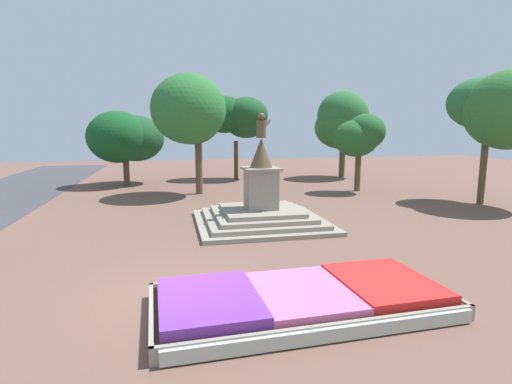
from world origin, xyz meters
TOP-DOWN VIEW (x-y plane):
  - ground_plane at (0.00, 0.00)m, footprint 89.77×89.77m
  - flower_planter at (2.75, -1.43)m, footprint 7.16×3.54m
  - statue_monument at (3.74, 7.10)m, footprint 5.70×5.70m
  - park_tree_far_left at (1.21, 15.54)m, footprint 4.64×5.03m
  - park_tree_behind_statue at (17.39, 8.80)m, footprint 4.35×5.82m
  - park_tree_far_right at (12.14, 14.50)m, footprint 3.37×2.76m
  - park_tree_street_side at (5.43, 23.08)m, footprint 5.46×4.24m
  - park_tree_mid_canopy at (14.21, 22.03)m, footprint 4.63×4.74m
  - park_tree_distant at (-3.29, 21.42)m, footprint 5.51×5.28m

SIDE VIEW (x-z plane):
  - ground_plane at x=0.00m, z-range 0.00..0.00m
  - flower_planter at x=2.75m, z-range -0.03..0.53m
  - statue_monument at x=3.74m, z-range -1.73..3.19m
  - park_tree_distant at x=-3.29m, z-range 0.79..6.29m
  - park_tree_far_right at x=12.14m, z-range 1.16..6.36m
  - park_tree_mid_canopy at x=14.21m, z-range 1.03..8.38m
  - park_tree_street_side at x=5.43m, z-range 1.73..8.61m
  - park_tree_far_left at x=1.21m, z-range 1.50..9.08m
  - park_tree_behind_statue at x=17.39m, z-range 1.68..8.98m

